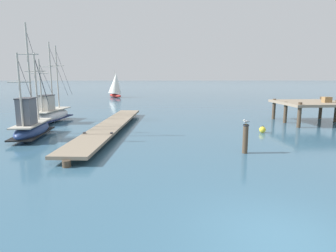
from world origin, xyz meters
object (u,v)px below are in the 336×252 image
(mooring_buoy, at_px, (262,130))
(distant_sailboat, at_px, (115,85))
(mooring_piling, at_px, (245,138))
(fishing_boat_0, at_px, (31,126))
(perched_seagull, at_px, (246,122))
(fishing_boat_1, at_px, (51,113))

(mooring_buoy, distance_m, distant_sailboat, 34.97)
(mooring_piling, relative_size, distant_sailboat, 0.31)
(fishing_boat_0, bearing_deg, distant_sailboat, 90.24)
(mooring_piling, xyz_separation_m, perched_seagull, (0.01, 0.00, 0.83))
(mooring_buoy, bearing_deg, distant_sailboat, 115.21)
(fishing_boat_1, height_order, distant_sailboat, fishing_boat_1)
(fishing_boat_1, xyz_separation_m, mooring_buoy, (15.82, -4.77, -0.51))
(mooring_piling, xyz_separation_m, distant_sailboat, (-12.26, 36.68, 1.32))
(fishing_boat_0, relative_size, mooring_piling, 4.78)
(mooring_piling, height_order, perched_seagull, perched_seagull)
(fishing_boat_0, distance_m, perched_seagull, 12.72)
(mooring_piling, distance_m, mooring_buoy, 5.74)
(mooring_piling, relative_size, mooring_buoy, 2.88)
(fishing_boat_1, xyz_separation_m, mooring_piling, (13.20, -9.85, 0.03))
(perched_seagull, bearing_deg, mooring_piling, -159.30)
(perched_seagull, xyz_separation_m, distant_sailboat, (-12.26, 36.67, 0.49))
(mooring_buoy, bearing_deg, perched_seagull, -117.15)
(fishing_boat_0, bearing_deg, mooring_buoy, 5.20)
(fishing_boat_0, relative_size, fishing_boat_1, 1.05)
(perched_seagull, bearing_deg, fishing_boat_1, 143.28)
(perched_seagull, distance_m, mooring_buoy, 5.87)
(mooring_piling, xyz_separation_m, mooring_buoy, (2.61, 5.08, -0.54))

